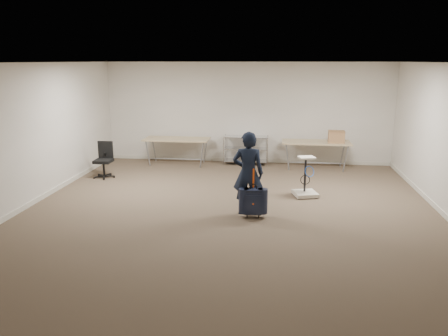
# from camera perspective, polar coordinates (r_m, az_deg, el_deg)

# --- Properties ---
(ground) EXTENTS (9.00, 9.00, 0.00)m
(ground) POSITION_cam_1_polar(r_m,az_deg,el_deg) (8.27, 0.59, -6.17)
(ground) COLOR #4F3E30
(ground) RESTS_ON ground
(room_shell) EXTENTS (8.00, 9.00, 9.00)m
(room_shell) POSITION_cam_1_polar(r_m,az_deg,el_deg) (9.56, 1.54, -3.07)
(room_shell) COLOR beige
(room_shell) RESTS_ON ground
(folding_table_left) EXTENTS (1.80, 0.75, 0.73)m
(folding_table_left) POSITION_cam_1_polar(r_m,az_deg,el_deg) (12.19, -6.18, 3.61)
(folding_table_left) COLOR tan
(folding_table_left) RESTS_ON ground
(folding_table_right) EXTENTS (1.80, 0.75, 0.73)m
(folding_table_right) POSITION_cam_1_polar(r_m,az_deg,el_deg) (11.91, 11.94, 3.14)
(folding_table_right) COLOR tan
(folding_table_right) RESTS_ON ground
(wire_shelf) EXTENTS (1.22, 0.47, 0.80)m
(wire_shelf) POSITION_cam_1_polar(r_m,az_deg,el_deg) (12.19, 2.85, 2.53)
(wire_shelf) COLOR silver
(wire_shelf) RESTS_ON ground
(person) EXTENTS (0.58, 0.38, 1.58)m
(person) POSITION_cam_1_polar(r_m,az_deg,el_deg) (8.13, 3.16, -0.70)
(person) COLOR black
(person) RESTS_ON ground
(suitcase) EXTENTS (0.35, 0.22, 0.93)m
(suitcase) POSITION_cam_1_polar(r_m,az_deg,el_deg) (8.07, 3.82, -4.35)
(suitcase) COLOR #161E31
(suitcase) RESTS_ON ground
(office_chair) EXTENTS (0.53, 0.53, 0.88)m
(office_chair) POSITION_cam_1_polar(r_m,az_deg,el_deg) (11.24, -15.37, 0.17)
(office_chair) COLOR black
(office_chair) RESTS_ON ground
(equipment_cart) EXTENTS (0.58, 0.58, 0.87)m
(equipment_cart) POSITION_cam_1_polar(r_m,az_deg,el_deg) (9.49, 10.59, -2.32)
(equipment_cart) COLOR silver
(equipment_cart) RESTS_ON ground
(cardboard_box) EXTENTS (0.43, 0.33, 0.31)m
(cardboard_box) POSITION_cam_1_polar(r_m,az_deg,el_deg) (11.88, 14.46, 3.99)
(cardboard_box) COLOR brown
(cardboard_box) RESTS_ON folding_table_right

